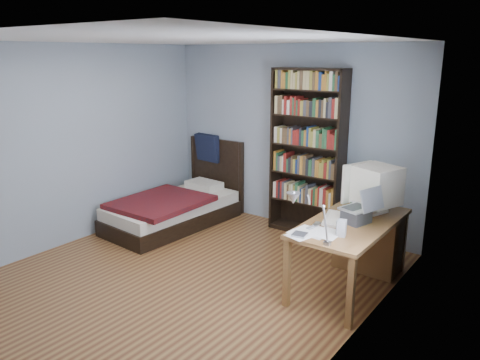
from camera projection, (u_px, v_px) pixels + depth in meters
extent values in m
plane|color=#5D301B|center=(188.00, 276.00, 5.14)|extent=(4.20, 4.20, 0.00)
plane|color=white|center=(181.00, 39.00, 4.49)|extent=(4.20, 4.20, 0.00)
cube|color=#8E9BA6|center=(289.00, 137.00, 6.44)|extent=(3.80, 0.04, 2.50)
cube|color=#8E9BA6|center=(74.00, 145.00, 5.90)|extent=(0.04, 4.20, 2.50)
cube|color=#8E9BA6|center=(360.00, 199.00, 3.72)|extent=(0.04, 4.20, 2.50)
cube|color=white|center=(353.00, 178.00, 3.56)|extent=(0.01, 1.14, 1.14)
cube|color=white|center=(352.00, 178.00, 3.57)|extent=(0.01, 1.00, 1.00)
cube|color=brown|center=(351.00, 223.00, 4.73)|extent=(0.75, 1.51, 0.04)
cube|color=brown|center=(287.00, 273.00, 4.46)|extent=(0.06, 0.06, 0.69)
cube|color=brown|center=(351.00, 293.00, 4.09)|extent=(0.06, 0.06, 0.69)
cube|color=brown|center=(348.00, 230.00, 5.56)|extent=(0.06, 0.06, 0.69)
cube|color=brown|center=(403.00, 242.00, 5.18)|extent=(0.06, 0.06, 0.69)
cube|color=brown|center=(369.00, 240.00, 5.24)|extent=(0.69, 0.40, 0.68)
cube|color=beige|center=(371.00, 210.00, 5.02)|extent=(0.34, 0.32, 0.03)
cylinder|color=beige|center=(371.00, 206.00, 5.01)|extent=(0.11, 0.11, 0.06)
cube|color=beige|center=(376.00, 185.00, 4.93)|extent=(0.54, 0.53, 0.40)
cube|color=beige|center=(357.00, 182.00, 5.05)|extent=(0.18, 0.41, 0.42)
cube|color=#45B0F8|center=(356.00, 182.00, 5.06)|extent=(0.12, 0.30, 0.28)
cube|color=#2D2D30|center=(356.00, 216.00, 4.67)|extent=(0.27, 0.30, 0.14)
cube|color=#B1B1B6|center=(357.00, 208.00, 4.65)|extent=(0.32, 0.37, 0.02)
cube|color=#2D2D30|center=(355.00, 207.00, 4.65)|extent=(0.22, 0.28, 0.00)
cube|color=#B1B1B6|center=(372.00, 199.00, 4.53)|extent=(0.16, 0.32, 0.22)
cube|color=#0CBF26|center=(371.00, 199.00, 4.54)|extent=(0.12, 0.26, 0.18)
cube|color=#99999E|center=(327.00, 243.00, 4.13)|extent=(0.06, 0.05, 0.04)
cylinder|color=#99999E|center=(325.00, 224.00, 4.03)|extent=(0.02, 0.13, 0.36)
cylinder|color=#99999E|center=(309.00, 200.00, 3.85)|extent=(0.15, 0.30, 0.18)
cone|color=#99999E|center=(293.00, 198.00, 3.77)|extent=(0.11, 0.11, 0.09)
cube|color=beige|center=(334.00, 219.00, 4.75)|extent=(0.30, 0.48, 0.04)
cube|color=gray|center=(342.00, 228.00, 4.32)|extent=(0.10, 0.10, 0.16)
cylinder|color=black|center=(353.00, 207.00, 4.95)|extent=(0.07, 0.07, 0.12)
ellipsoid|color=silver|center=(361.00, 211.00, 4.99)|extent=(0.07, 0.11, 0.04)
cube|color=#B1B1B6|center=(317.00, 224.00, 4.61)|extent=(0.07, 0.11, 0.02)
cube|color=gray|center=(311.00, 228.00, 4.52)|extent=(0.06, 0.09, 0.02)
cube|color=gray|center=(300.00, 235.00, 4.33)|extent=(0.14, 0.14, 0.03)
cube|color=black|center=(277.00, 149.00, 6.42)|extent=(0.03, 0.30, 2.20)
cube|color=black|center=(341.00, 158.00, 5.87)|extent=(0.03, 0.30, 2.20)
cube|color=black|center=(311.00, 69.00, 5.86)|extent=(0.99, 0.30, 0.03)
cube|color=black|center=(305.00, 230.00, 6.42)|extent=(0.99, 0.30, 0.06)
cube|color=black|center=(312.00, 152.00, 6.25)|extent=(0.99, 0.02, 2.20)
cube|color=olive|center=(307.00, 152.00, 6.12)|extent=(0.91, 0.22, 2.00)
cube|color=black|center=(172.00, 218.00, 6.65)|extent=(1.07, 1.96, 0.22)
cube|color=silver|center=(172.00, 205.00, 6.60)|extent=(1.02, 1.89, 0.16)
cube|color=maroon|center=(161.00, 202.00, 6.37)|extent=(1.02, 1.24, 0.07)
cube|color=silver|center=(204.00, 185.00, 7.11)|extent=(0.54, 0.36, 0.12)
cube|color=black|center=(217.00, 174.00, 7.32)|extent=(1.01, 0.05, 1.10)
cylinder|color=black|center=(193.00, 170.00, 7.58)|extent=(0.06, 0.06, 1.10)
cylinder|color=black|center=(241.00, 179.00, 7.03)|extent=(0.06, 0.06, 1.10)
cube|color=black|center=(208.00, 148.00, 7.28)|extent=(0.46, 0.20, 0.43)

